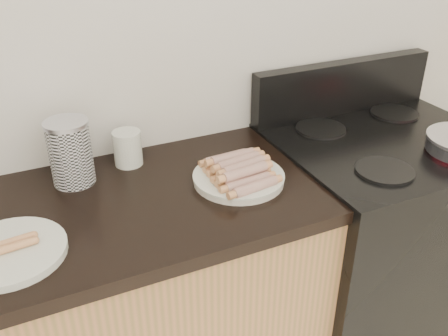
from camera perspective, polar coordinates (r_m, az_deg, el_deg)
name	(u,v)px	position (r m, az deg, el deg)	size (l,w,h in m)	color
wall_back	(135,29)	(1.59, -10.14, 15.38)	(4.00, 0.04, 2.60)	silver
stove	(371,245)	(2.05, 16.45, -8.42)	(0.76, 0.65, 0.91)	black
stove_panel	(343,87)	(1.98, 13.43, 8.98)	(0.76, 0.06, 0.20)	black
burner_near_left	(385,171)	(1.60, 17.88, -0.27)	(0.18, 0.18, 0.01)	black
burner_far_left	(321,129)	(1.83, 11.00, 4.44)	(0.18, 0.18, 0.01)	black
burner_far_right	(394,113)	(2.04, 18.89, 5.94)	(0.18, 0.18, 0.01)	black
main_plate	(239,179)	(1.50, 1.68, -1.24)	(0.27, 0.27, 0.02)	white
side_plate	(9,252)	(1.31, -23.33, -8.83)	(0.27, 0.27, 0.02)	white
hotdog_pile	(239,169)	(1.48, 1.70, -0.12)	(0.14, 0.24, 0.06)	maroon
plain_sausages	(8,246)	(1.30, -23.50, -8.15)	(0.13, 0.06, 0.02)	orange
canister	(70,152)	(1.52, -17.15, 1.72)	(0.13, 0.13, 0.20)	white
mug	(128,148)	(1.60, -10.95, 2.25)	(0.09, 0.09, 0.11)	silver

